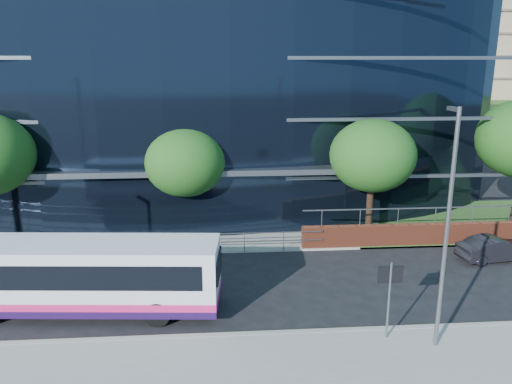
{
  "coord_description": "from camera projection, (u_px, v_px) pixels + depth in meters",
  "views": [
    {
      "loc": [
        -1.18,
        -16.71,
        9.5
      ],
      "look_at": [
        0.67,
        8.0,
        2.92
      ],
      "focal_mm": 35.0,
      "sensor_mm": 36.0,
      "label": 1
    }
  ],
  "objects": [
    {
      "name": "ground",
      "position": [
        254.0,
        323.0,
        18.63
      ],
      "size": [
        200.0,
        200.0,
        0.0
      ],
      "primitive_type": "plane",
      "color": "black",
      "rests_on": "ground"
    },
    {
      "name": "kerb",
      "position": [
        256.0,
        335.0,
        17.64
      ],
      "size": [
        80.0,
        0.25,
        0.16
      ],
      "primitive_type": "cube",
      "color": "gray",
      "rests_on": "ground"
    },
    {
      "name": "yellow_line_outer",
      "position": [
        256.0,
        334.0,
        17.85
      ],
      "size": [
        80.0,
        0.08,
        0.01
      ],
      "primitive_type": "cube",
      "color": "gold",
      "rests_on": "ground"
    },
    {
      "name": "yellow_line_inner",
      "position": [
        255.0,
        332.0,
        18.0
      ],
      "size": [
        80.0,
        0.08,
        0.01
      ],
      "primitive_type": "cube",
      "color": "gold",
      "rests_on": "ground"
    },
    {
      "name": "far_forecourt",
      "position": [
        137.0,
        229.0,
        28.78
      ],
      "size": [
        50.0,
        8.0,
        0.1
      ],
      "primitive_type": "cube",
      "color": "gray",
      "rests_on": "ground"
    },
    {
      "name": "glass_office",
      "position": [
        179.0,
        81.0,
        36.38
      ],
      "size": [
        44.0,
        23.1,
        16.0
      ],
      "color": "black",
      "rests_on": "ground"
    },
    {
      "name": "guard_railings",
      "position": [
        83.0,
        242.0,
        24.59
      ],
      "size": [
        24.0,
        0.05,
        1.1
      ],
      "color": "slate",
      "rests_on": "ground"
    },
    {
      "name": "apartment_block",
      "position": [
        443.0,
        48.0,
        73.22
      ],
      "size": [
        60.0,
        42.0,
        30.0
      ],
      "color": "#2D511E",
      "rests_on": "ground"
    },
    {
      "name": "street_sign",
      "position": [
        390.0,
        284.0,
        16.87
      ],
      "size": [
        0.85,
        0.09,
        2.8
      ],
      "color": "slate",
      "rests_on": "pavement_near"
    },
    {
      "name": "tree_far_b",
      "position": [
        185.0,
        163.0,
        26.49
      ],
      "size": [
        4.29,
        4.29,
        6.05
      ],
      "color": "black",
      "rests_on": "ground"
    },
    {
      "name": "tree_far_c",
      "position": [
        373.0,
        156.0,
        26.64
      ],
      "size": [
        4.62,
        4.62,
        6.51
      ],
      "color": "black",
      "rests_on": "ground"
    },
    {
      "name": "tree_dist_e",
      "position": [
        436.0,
        104.0,
        57.74
      ],
      "size": [
        4.62,
        4.62,
        6.51
      ],
      "color": "black",
      "rests_on": "ground"
    },
    {
      "name": "streetlight_east",
      "position": [
        447.0,
        225.0,
        15.82
      ],
      "size": [
        0.15,
        0.77,
        8.0
      ],
      "color": "slate",
      "rests_on": "pavement_near"
    },
    {
      "name": "city_bus",
      "position": [
        85.0,
        276.0,
        19.07
      ],
      "size": [
        10.63,
        3.25,
        2.83
      ],
      "rotation": [
        0.0,
        0.0,
        -0.08
      ],
      "color": "silver",
      "rests_on": "ground"
    },
    {
      "name": "parked_car",
      "position": [
        495.0,
        249.0,
        24.26
      ],
      "size": [
        3.79,
        1.76,
        1.2
      ],
      "primitive_type": "imported",
      "rotation": [
        0.0,
        0.0,
        1.71
      ],
      "color": "black",
      "rests_on": "ground"
    }
  ]
}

